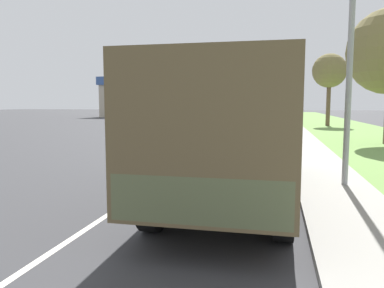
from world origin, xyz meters
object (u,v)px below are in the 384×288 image
Objects in this scene: car_second_ahead at (264,121)px; lamp_post at (341,26)px; car_farthest_ahead at (247,111)px; car_fourth_ahead at (267,114)px; military_truck at (233,126)px; car_third_ahead at (235,116)px; car_nearest_ahead at (244,128)px.

lamp_post reaches higher than car_second_ahead.
car_fourth_ahead is at bearing -72.86° from car_farthest_ahead.
car_farthest_ahead is (-3.95, 57.80, -0.84)m from military_truck.
lamp_post is (2.72, -44.75, 3.27)m from car_fourth_ahead.
car_farthest_ahead is 0.70× the size of lamp_post.
car_third_ahead is at bearing 96.05° from military_truck.
car_farthest_ahead is (-3.98, 36.53, 0.01)m from car_second_ahead.
car_second_ahead is 1.11× the size of car_farthest_ahead.
lamp_post is (6.30, -56.35, 3.16)m from car_farthest_ahead.
car_fourth_ahead is 44.95m from lamp_post.
car_farthest_ahead is (-0.13, 21.74, 0.09)m from car_third_ahead.
car_nearest_ahead is 1.09× the size of car_third_ahead.
car_nearest_ahead is at bearing -82.72° from car_third_ahead.
car_nearest_ahead reaches higher than car_third_ahead.
car_fourth_ahead is 1.05× the size of car_farthest_ahead.
car_nearest_ahead is at bearing -90.65° from car_fourth_ahead.
car_third_ahead is 0.70× the size of lamp_post.
car_farthest_ahead reaches higher than car_fourth_ahead.
car_nearest_ahead is 9.23m from car_second_ahead.
car_second_ahead reaches higher than car_third_ahead.
car_fourth_ahead is at bearing 93.48° from lamp_post.
car_farthest_ahead is at bearing 90.33° from car_third_ahead.
lamp_post is at bearing 31.59° from military_truck.
car_nearest_ahead reaches higher than car_farthest_ahead.
military_truck is 1.64× the size of car_nearest_ahead.
car_farthest_ahead is (-3.19, 45.72, -0.02)m from car_nearest_ahead.
car_nearest_ahead is at bearing -94.90° from car_second_ahead.
military_truck is at bearing -86.42° from car_nearest_ahead.
car_fourth_ahead is 0.74× the size of lamp_post.
lamp_post is at bearing -73.68° from car_nearest_ahead.
car_nearest_ahead reaches higher than car_fourth_ahead.
lamp_post is (2.32, -19.82, 3.17)m from car_second_ahead.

